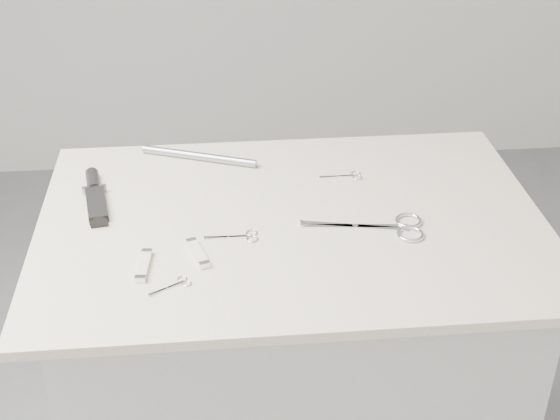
{
  "coord_description": "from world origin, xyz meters",
  "views": [
    {
      "loc": [
        -0.15,
        -1.3,
        1.74
      ],
      "look_at": [
        -0.02,
        0.03,
        0.92
      ],
      "focal_mm": 50.0,
      "sensor_mm": 36.0,
      "label": 1
    }
  ],
  "objects": [
    {
      "name": "embroidery_scissors_a",
      "position": [
        -0.1,
        -0.06,
        0.92
      ],
      "size": [
        0.1,
        0.04,
        0.0
      ],
      "rotation": [
        0.0,
        0.0,
        -0.02
      ],
      "color": "silver",
      "rests_on": "display_board"
    },
    {
      "name": "pocket_knife_b",
      "position": [
        -0.28,
        -0.14,
        0.93
      ],
      "size": [
        0.03,
        0.09,
        0.01
      ],
      "rotation": [
        0.0,
        0.0,
        1.48
      ],
      "color": "silver",
      "rests_on": "display_board"
    },
    {
      "name": "sheathed_knife",
      "position": [
        -0.4,
        0.12,
        0.93
      ],
      "size": [
        0.06,
        0.2,
        0.03
      ],
      "rotation": [
        0.0,
        0.0,
        1.75
      ],
      "color": "black",
      "rests_on": "display_board"
    },
    {
      "name": "metal_rail",
      "position": [
        -0.18,
        0.27,
        0.93
      ],
      "size": [
        0.26,
        0.12,
        0.02
      ],
      "primitive_type": "cylinder",
      "rotation": [
        0.0,
        1.57,
        -0.37
      ],
      "color": "#97999F",
      "rests_on": "display_board"
    },
    {
      "name": "large_shears",
      "position": [
        0.19,
        -0.05,
        0.92
      ],
      "size": [
        0.24,
        0.1,
        0.01
      ],
      "rotation": [
        0.0,
        0.0,
        -0.16
      ],
      "color": "silver",
      "rests_on": "display_board"
    },
    {
      "name": "pocket_knife_a",
      "position": [
        -0.19,
        -0.11,
        0.93
      ],
      "size": [
        0.05,
        0.09,
        0.01
      ],
      "rotation": [
        0.0,
        0.0,
        1.87
      ],
      "color": "silver",
      "rests_on": "display_board"
    },
    {
      "name": "plinth",
      "position": [
        0.0,
        0.0,
        0.45
      ],
      "size": [
        0.9,
        0.6,
        0.9
      ],
      "primitive_type": "cube",
      "color": "silver",
      "rests_on": "ground"
    },
    {
      "name": "tiny_scissors",
      "position": [
        -0.23,
        -0.2,
        0.92
      ],
      "size": [
        0.08,
        0.06,
        0.0
      ],
      "rotation": [
        0.0,
        0.0,
        0.52
      ],
      "color": "silver",
      "rests_on": "display_board"
    },
    {
      "name": "display_board",
      "position": [
        0.0,
        0.0,
        0.91
      ],
      "size": [
        1.0,
        0.7,
        0.02
      ],
      "primitive_type": "cube",
      "color": "beige",
      "rests_on": "plinth"
    },
    {
      "name": "embroidery_scissors_b",
      "position": [
        0.14,
        0.16,
        0.92
      ],
      "size": [
        0.09,
        0.04,
        0.0
      ],
      "rotation": [
        0.0,
        0.0,
        0.01
      ],
      "color": "silver",
      "rests_on": "display_board"
    }
  ]
}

